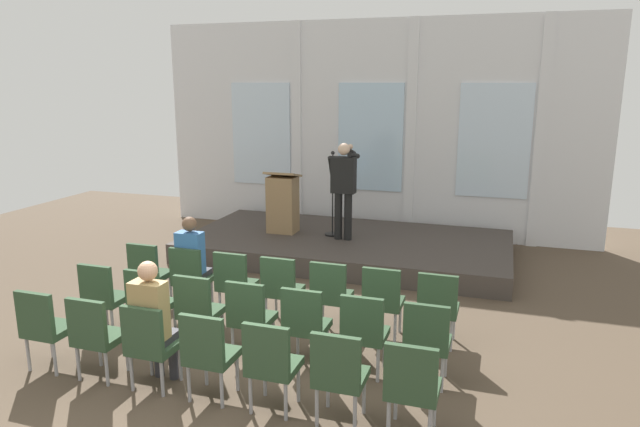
# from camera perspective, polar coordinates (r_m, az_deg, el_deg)

# --- Properties ---
(ground_plane) EXTENTS (17.61, 17.61, 0.00)m
(ground_plane) POSITION_cam_1_polar(r_m,az_deg,el_deg) (6.17, -10.39, -17.37)
(ground_plane) COLOR brown
(rear_partition) EXTENTS (9.05, 0.14, 4.32)m
(rear_partition) POSITION_cam_1_polar(r_m,az_deg,el_deg) (11.74, 5.31, 8.32)
(rear_partition) COLOR silver
(rear_partition) RESTS_ON ground
(stage_platform) EXTENTS (5.75, 2.91, 0.35)m
(stage_platform) POSITION_cam_1_polar(r_m,az_deg,el_deg) (10.43, 2.73, -3.28)
(stage_platform) COLOR #3F3833
(stage_platform) RESTS_ON ground
(speaker) EXTENTS (0.50, 0.69, 1.72)m
(speaker) POSITION_cam_1_polar(r_m,az_deg,el_deg) (10.03, 2.37, 2.97)
(speaker) COLOR black
(speaker) RESTS_ON stage_platform
(mic_stand) EXTENTS (0.28, 0.28, 1.56)m
(mic_stand) POSITION_cam_1_polar(r_m,az_deg,el_deg) (10.42, 1.26, -0.39)
(mic_stand) COLOR black
(mic_stand) RESTS_ON stage_platform
(lectern) EXTENTS (0.60, 0.48, 1.16)m
(lectern) POSITION_cam_1_polar(r_m,az_deg,el_deg) (10.62, -3.75, 1.05)
(lectern) COLOR #93724C
(lectern) RESTS_ON stage_platform
(chair_r0_c0) EXTENTS (0.46, 0.44, 0.94)m
(chair_r0_c0) POSITION_cam_1_polar(r_m,az_deg,el_deg) (8.35, -16.81, -5.46)
(chair_r0_c0) COLOR #99999E
(chair_r0_c0) RESTS_ON ground
(chair_r0_c1) EXTENTS (0.46, 0.44, 0.94)m
(chair_r0_c1) POSITION_cam_1_polar(r_m,az_deg,el_deg) (7.99, -12.86, -6.04)
(chair_r0_c1) COLOR #99999E
(chair_r0_c1) RESTS_ON ground
(audience_r0_c1) EXTENTS (0.36, 0.39, 1.34)m
(audience_r0_c1) POSITION_cam_1_polar(r_m,az_deg,el_deg) (7.99, -12.64, -4.45)
(audience_r0_c1) COLOR #2D2D33
(audience_r0_c1) RESTS_ON ground
(chair_r0_c2) EXTENTS (0.46, 0.44, 0.94)m
(chair_r0_c2) POSITION_cam_1_polar(r_m,az_deg,el_deg) (7.69, -8.56, -6.64)
(chair_r0_c2) COLOR #99999E
(chair_r0_c2) RESTS_ON ground
(chair_r0_c3) EXTENTS (0.46, 0.44, 0.94)m
(chair_r0_c3) POSITION_cam_1_polar(r_m,az_deg,el_deg) (7.42, -3.91, -7.24)
(chair_r0_c3) COLOR #99999E
(chair_r0_c3) RESTS_ON ground
(chair_r0_c4) EXTENTS (0.46, 0.44, 0.94)m
(chair_r0_c4) POSITION_cam_1_polar(r_m,az_deg,el_deg) (7.21, 1.06, -7.82)
(chair_r0_c4) COLOR #99999E
(chair_r0_c4) RESTS_ON ground
(chair_r0_c5) EXTENTS (0.46, 0.44, 0.94)m
(chair_r0_c5) POSITION_cam_1_polar(r_m,az_deg,el_deg) (7.06, 6.29, -8.38)
(chair_r0_c5) COLOR #99999E
(chair_r0_c5) RESTS_ON ground
(chair_r0_c6) EXTENTS (0.46, 0.44, 0.94)m
(chair_r0_c6) POSITION_cam_1_polar(r_m,az_deg,el_deg) (6.97, 11.72, -8.88)
(chair_r0_c6) COLOR #99999E
(chair_r0_c6) RESTS_ON ground
(chair_r1_c0) EXTENTS (0.46, 0.44, 0.94)m
(chair_r1_c0) POSITION_cam_1_polar(r_m,az_deg,el_deg) (7.63, -20.91, -7.53)
(chair_r1_c0) COLOR #99999E
(chair_r1_c0) RESTS_ON ground
(chair_r1_c1) EXTENTS (0.46, 0.44, 0.94)m
(chair_r1_c1) POSITION_cam_1_polar(r_m,az_deg,el_deg) (7.25, -16.75, -8.31)
(chair_r1_c1) COLOR #99999E
(chair_r1_c1) RESTS_ON ground
(chair_r1_c2) EXTENTS (0.46, 0.44, 0.94)m
(chair_r1_c2) POSITION_cam_1_polar(r_m,az_deg,el_deg) (6.90, -12.14, -9.12)
(chair_r1_c2) COLOR #99999E
(chair_r1_c2) RESTS_ON ground
(chair_r1_c3) EXTENTS (0.46, 0.44, 0.94)m
(chair_r1_c3) POSITION_cam_1_polar(r_m,az_deg,el_deg) (6.61, -7.05, -9.94)
(chair_r1_c3) COLOR #99999E
(chair_r1_c3) RESTS_ON ground
(chair_r1_c4) EXTENTS (0.46, 0.44, 0.94)m
(chair_r1_c4) POSITION_cam_1_polar(r_m,az_deg,el_deg) (6.37, -1.51, -10.74)
(chair_r1_c4) COLOR #99999E
(chair_r1_c4) RESTS_ON ground
(chair_r1_c5) EXTENTS (0.46, 0.44, 0.94)m
(chair_r1_c5) POSITION_cam_1_polar(r_m,az_deg,el_deg) (6.20, 4.42, -11.48)
(chair_r1_c5) COLOR #99999E
(chair_r1_c5) RESTS_ON ground
(chair_r1_c6) EXTENTS (0.46, 0.44, 0.94)m
(chair_r1_c6) POSITION_cam_1_polar(r_m,az_deg,el_deg) (6.09, 10.66, -12.13)
(chair_r1_c6) COLOR #99999E
(chair_r1_c6) RESTS_ON ground
(chair_r2_c0) EXTENTS (0.46, 0.44, 0.94)m
(chair_r2_c0) POSITION_cam_1_polar(r_m,az_deg,el_deg) (6.97, -25.87, -9.95)
(chair_r2_c0) COLOR #99999E
(chair_r2_c0) RESTS_ON ground
(chair_r2_c1) EXTENTS (0.46, 0.44, 0.94)m
(chair_r2_c1) POSITION_cam_1_polar(r_m,az_deg,el_deg) (6.55, -21.57, -11.02)
(chair_r2_c1) COLOR #99999E
(chair_r2_c1) RESTS_ON ground
(chair_r2_c2) EXTENTS (0.46, 0.44, 0.94)m
(chair_r2_c2) POSITION_cam_1_polar(r_m,az_deg,el_deg) (6.17, -16.67, -12.16)
(chair_r2_c2) COLOR #99999E
(chair_r2_c2) RESTS_ON ground
(audience_r2_c2) EXTENTS (0.36, 0.39, 1.37)m
(audience_r2_c2) POSITION_cam_1_polar(r_m,az_deg,el_deg) (6.14, -16.39, -9.99)
(audience_r2_c2) COLOR #2D2D33
(audience_r2_c2) RESTS_ON ground
(chair_r2_c3) EXTENTS (0.46, 0.44, 0.94)m
(chair_r2_c3) POSITION_cam_1_polar(r_m,az_deg,el_deg) (5.84, -11.13, -13.33)
(chair_r2_c3) COLOR #99999E
(chair_r2_c3) RESTS_ON ground
(chair_r2_c4) EXTENTS (0.46, 0.44, 0.94)m
(chair_r2_c4) POSITION_cam_1_polar(r_m,az_deg,el_deg) (5.57, -4.92, -14.48)
(chair_r2_c4) COLOR #99999E
(chair_r2_c4) RESTS_ON ground
(chair_r2_c5) EXTENTS (0.46, 0.44, 0.94)m
(chair_r2_c5) POSITION_cam_1_polar(r_m,az_deg,el_deg) (5.37, 1.89, -15.55)
(chair_r2_c5) COLOR #99999E
(chair_r2_c5) RESTS_ON ground
(chair_r2_c6) EXTENTS (0.46, 0.44, 0.94)m
(chair_r2_c6) POSITION_cam_1_polar(r_m,az_deg,el_deg) (5.25, 9.20, -16.45)
(chair_r2_c6) COLOR #99999E
(chair_r2_c6) RESTS_ON ground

